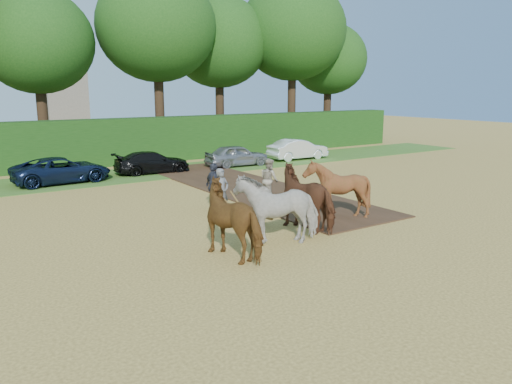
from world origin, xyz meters
TOP-DOWN VIEW (x-y plane):
  - ground at (0.00, 0.00)m, footprint 120.00×120.00m
  - earth_strip at (1.50, 7.00)m, footprint 4.50×17.00m
  - grass_verge at (0.00, 14.00)m, footprint 50.00×5.00m
  - hedgerow at (0.00, 18.50)m, footprint 46.00×1.60m
  - spectator_near at (0.69, 4.09)m, footprint 0.76×0.95m
  - spectator_far at (-2.17, 3.98)m, footprint 0.48×1.14m
  - plough_team at (-1.64, -0.55)m, footprint 7.56×6.12m
  - parked_cars at (-2.25, 13.80)m, footprint 29.66×3.06m
  - treeline at (-1.69, 21.69)m, footprint 48.70×10.60m
  - church at (4.00, 55.00)m, footprint 5.20×5.20m

SIDE VIEW (x-z plane):
  - ground at x=0.00m, z-range 0.00..0.00m
  - grass_verge at x=0.00m, z-range 0.00..0.03m
  - earth_strip at x=1.50m, z-range 0.00..0.05m
  - parked_cars at x=-2.25m, z-range -0.03..1.43m
  - spectator_near at x=0.69m, z-range 0.00..1.91m
  - spectator_far at x=-2.17m, z-range 0.00..1.94m
  - plough_team at x=-1.64m, z-range -0.01..2.25m
  - hedgerow at x=0.00m, z-range 0.00..3.00m
  - treeline at x=-1.69m, z-range 1.87..16.07m
  - church at x=4.00m, z-range 0.23..27.23m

